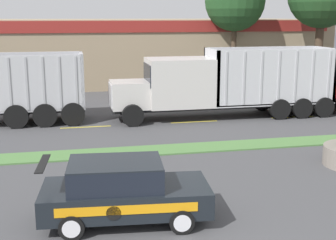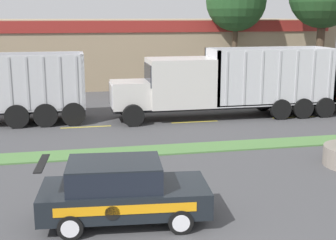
# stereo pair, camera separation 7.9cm
# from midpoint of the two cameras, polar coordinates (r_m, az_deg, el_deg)

# --- Properties ---
(grass_verge) EXTENTS (120.00, 1.35, 0.06)m
(grass_verge) POSITION_cam_midpoint_polar(r_m,az_deg,el_deg) (18.43, -3.67, -3.83)
(grass_verge) COLOR #517F42
(grass_verge) RESTS_ON ground_plane
(centre_line_4) EXTENTS (2.40, 0.14, 0.01)m
(centre_line_4) POSITION_cam_midpoint_polar(r_m,az_deg,el_deg) (22.80, -9.86, -0.84)
(centre_line_4) COLOR yellow
(centre_line_4) RESTS_ON ground_plane
(centre_line_5) EXTENTS (2.40, 0.14, 0.01)m
(centre_line_5) POSITION_cam_midpoint_polar(r_m,az_deg,el_deg) (23.57, 3.37, -0.23)
(centre_line_5) COLOR yellow
(centre_line_5) RESTS_ON ground_plane
(centre_line_6) EXTENTS (2.40, 0.14, 0.01)m
(centre_line_6) POSITION_cam_midpoint_polar(r_m,az_deg,el_deg) (25.49, 15.18, 0.33)
(centre_line_6) COLOR yellow
(centre_line_6) RESTS_ON ground_plane
(dump_truck_lead) EXTENTS (11.69, 2.62, 3.57)m
(dump_truck_lead) POSITION_cam_midpoint_polar(r_m,az_deg,el_deg) (24.26, 4.68, 4.11)
(dump_truck_lead) COLOR black
(dump_truck_lead) RESTS_ON ground_plane
(rally_car) EXTENTS (4.44, 2.29, 1.66)m
(rally_car) POSITION_cam_midpoint_polar(r_m,az_deg,el_deg) (12.23, -5.50, -8.58)
(rally_car) COLOR black
(rally_car) RESTS_ON ground_plane
(store_building_backdrop) EXTENTS (29.31, 12.10, 4.93)m
(store_building_backdrop) POSITION_cam_midpoint_polar(r_m,az_deg,el_deg) (39.23, -4.00, 8.56)
(store_building_backdrop) COLOR #9E896B
(store_building_backdrop) RESTS_ON ground_plane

